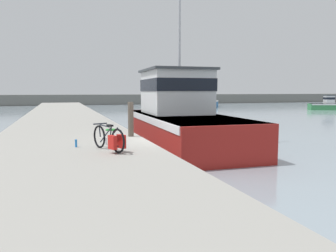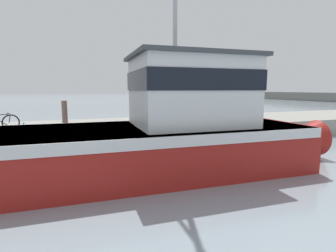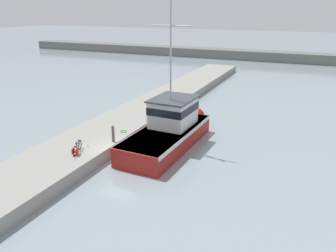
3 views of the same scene
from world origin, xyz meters
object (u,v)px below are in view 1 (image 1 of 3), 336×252
(boat_white_moored, at_px, (210,102))
(mooring_post, at_px, (131,119))
(bicycle_touring, at_px, (111,139))
(boat_orange_near, at_px, (327,105))
(water_bottle_on_curb, at_px, (106,141))
(water_bottle_by_bike, at_px, (76,143))
(fishing_boat_main, at_px, (180,116))

(boat_white_moored, bearing_deg, mooring_post, -87.26)
(bicycle_touring, distance_m, mooring_post, 3.10)
(boat_white_moored, relative_size, boat_orange_near, 1.39)
(boat_white_moored, xyz_separation_m, bicycle_touring, (-22.92, -40.95, 0.52))
(bicycle_touring, bearing_deg, water_bottle_on_curb, 68.17)
(bicycle_touring, relative_size, water_bottle_on_curb, 7.53)
(boat_orange_near, height_order, water_bottle_by_bike, boat_orange_near)
(boat_orange_near, bearing_deg, water_bottle_by_bike, -29.48)
(fishing_boat_main, height_order, bicycle_touring, fishing_boat_main)
(boat_orange_near, height_order, water_bottle_on_curb, boat_orange_near)
(mooring_post, relative_size, water_bottle_by_bike, 5.48)
(mooring_post, bearing_deg, boat_white_moored, 60.29)
(fishing_boat_main, xyz_separation_m, bicycle_touring, (-4.41, -6.21, -0.13))
(boat_orange_near, bearing_deg, fishing_boat_main, -30.96)
(fishing_boat_main, distance_m, mooring_post, 4.66)
(mooring_post, distance_m, water_bottle_by_bike, 2.83)
(fishing_boat_main, bearing_deg, bicycle_touring, -123.54)
(water_bottle_by_bike, bearing_deg, water_bottle_on_curb, 11.84)
(water_bottle_by_bike, bearing_deg, fishing_boat_main, 44.17)
(water_bottle_on_curb, xyz_separation_m, water_bottle_by_bike, (-0.94, -0.20, 0.01))
(boat_orange_near, distance_m, mooring_post, 41.62)
(boat_orange_near, relative_size, water_bottle_by_bike, 21.36)
(water_bottle_on_curb, height_order, water_bottle_by_bike, water_bottle_by_bike)
(bicycle_touring, xyz_separation_m, mooring_post, (1.18, 2.85, 0.30))
(water_bottle_by_bike, bearing_deg, boat_orange_near, 36.80)
(boat_white_moored, xyz_separation_m, water_bottle_on_curb, (-22.90, -39.72, 0.28))
(boat_orange_near, height_order, bicycle_touring, boat_orange_near)
(water_bottle_on_curb, bearing_deg, fishing_boat_main, 48.61)
(boat_white_moored, distance_m, water_bottle_on_curb, 45.85)
(boat_white_moored, bearing_deg, bicycle_touring, -86.79)
(mooring_post, height_order, water_bottle_by_bike, mooring_post)
(water_bottle_on_curb, bearing_deg, bicycle_touring, -91.08)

